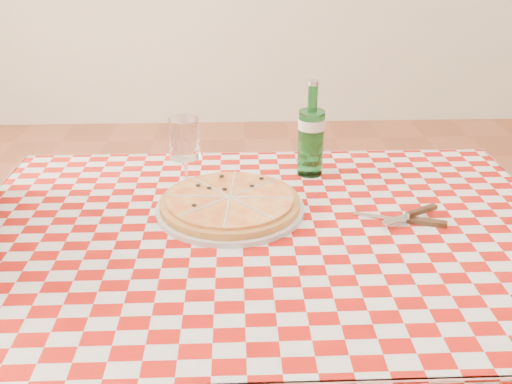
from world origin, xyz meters
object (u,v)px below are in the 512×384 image
at_px(dining_table, 266,268).
at_px(pizza_plate, 230,202).
at_px(wine_glass, 185,156).
at_px(water_bottle, 311,129).

distance_m(dining_table, pizza_plate, 0.17).
height_order(pizza_plate, wine_glass, wine_glass).
relative_size(pizza_plate, wine_glass, 1.83).
bearing_deg(water_bottle, dining_table, -113.65).
xyz_separation_m(pizza_plate, water_bottle, (0.21, 0.20, 0.10)).
height_order(dining_table, water_bottle, water_bottle).
bearing_deg(pizza_plate, wine_glass, 133.88).
bearing_deg(dining_table, pizza_plate, 130.74).
height_order(pizza_plate, water_bottle, water_bottle).
bearing_deg(wine_glass, water_bottle, 16.93).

